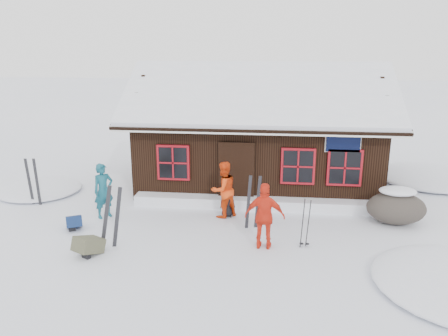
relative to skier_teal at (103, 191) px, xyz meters
The scene contains 15 objects.
ground 3.15m from the skier_teal, 19.28° to the right, with size 120.00×120.00×0.00m, color white.
mountain_hut 5.96m from the skier_teal, 42.26° to the left, with size 8.90×6.09×4.42m.
snow_drift 4.59m from the skier_teal, 15.89° to the left, with size 7.60×0.60×0.35m, color white.
snow_mounds 4.68m from the skier_teal, 10.75° to the left, with size 20.60×13.20×0.48m.
skier_teal is the anchor object (origin of this frame).
skier_orange_left 3.51m from the skier_teal, ahead, with size 0.82×0.64×1.68m, color #EA4110.
skier_orange_right 4.99m from the skier_teal, 17.99° to the right, with size 0.99×0.41×1.70m, color red.
skier_crouched 3.65m from the skier_teal, ahead, with size 0.44×0.29×0.91m, color black.
boulder 8.45m from the skier_teal, ahead, with size 1.65×1.24×0.96m.
ski_pair_left 2.19m from the skier_teal, 63.61° to the right, with size 0.65×0.22×1.68m.
ski_pair_mid 2.74m from the skier_teal, 163.46° to the left, with size 0.42×0.06×1.57m.
ski_pair_right 4.41m from the skier_teal, ahead, with size 0.45×0.11×1.57m.
ski_poles 5.92m from the skier_teal, 13.33° to the right, with size 0.23×0.12×1.31m.
backpack_blue 1.28m from the skier_teal, 118.41° to the right, with size 0.41×0.55×0.30m, color navy.
backpack_olive 2.55m from the skier_teal, 77.63° to the right, with size 0.48×0.64×0.35m, color #4C4C36.
Camera 1 is at (2.01, -10.63, 4.88)m, focal length 35.00 mm.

